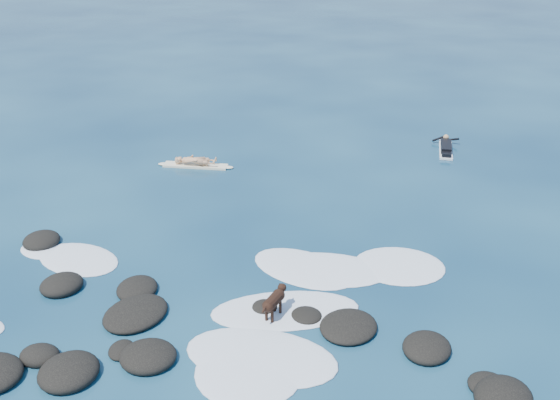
# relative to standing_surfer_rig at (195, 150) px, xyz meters

# --- Properties ---
(ground) EXTENTS (160.00, 160.00, 0.00)m
(ground) POSITION_rel_standing_surfer_rig_xyz_m (4.06, -8.29, -0.69)
(ground) COLOR #0A2642
(ground) RESTS_ON ground
(reef_rocks) EXTENTS (14.68, 7.49, 0.51)m
(reef_rocks) POSITION_rel_standing_surfer_rig_xyz_m (3.58, -10.81, -0.59)
(reef_rocks) COLOR black
(reef_rocks) RESTS_ON ground
(breaking_foam) EXTENTS (12.84, 7.93, 0.12)m
(breaking_foam) POSITION_rel_standing_surfer_rig_xyz_m (4.81, -8.53, -0.68)
(breaking_foam) COLOR white
(breaking_foam) RESTS_ON ground
(standing_surfer_rig) EXTENTS (3.09, 0.73, 1.76)m
(standing_surfer_rig) POSITION_rel_standing_surfer_rig_xyz_m (0.00, 0.00, 0.00)
(standing_surfer_rig) COLOR #FAF0C8
(standing_surfer_rig) RESTS_ON ground
(paddling_surfer_rig) EXTENTS (1.17, 2.58, 0.45)m
(paddling_surfer_rig) POSITION_rel_standing_surfer_rig_xyz_m (9.80, 4.04, -0.54)
(paddling_surfer_rig) COLOR white
(paddling_surfer_rig) RESTS_ON ground
(dog) EXTENTS (0.52, 1.22, 0.78)m
(dog) POSITION_rel_standing_surfer_rig_xyz_m (5.34, -9.26, -0.17)
(dog) COLOR black
(dog) RESTS_ON ground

